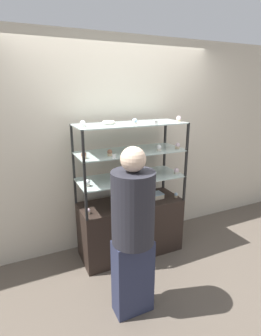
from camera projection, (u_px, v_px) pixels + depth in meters
The scene contains 28 objects.
ground_plane at pixel (131, 251), 3.36m from camera, with size 20.00×20.00×0.00m, color brown.
back_wall at pixel (117, 146), 3.32m from camera, with size 8.00×0.05×2.60m.
display_base at pixel (131, 227), 3.26m from camera, with size 1.24×0.50×0.69m.
display_riser_lower at pixel (131, 179), 3.07m from camera, with size 1.24×0.50×0.31m.
display_riser_middle at pixel (131, 153), 2.98m from camera, with size 1.24×0.50×0.31m.
display_riser_upper at pixel (131, 125), 2.89m from camera, with size 1.24×0.50×0.31m.
layer_cake_centerpiece at pixel (124, 173), 3.06m from camera, with size 0.19×0.19×0.10m.
sheet_cake_frosted at pixel (155, 196), 3.25m from camera, with size 0.19×0.14×0.06m.
cupcake_0 at pixel (88, 211), 2.84m from camera, with size 0.05×0.05×0.06m.
cupcake_1 at pixel (119, 205), 2.98m from camera, with size 0.05×0.05×0.06m.
cupcake_2 at pixel (147, 200), 3.13m from camera, with size 0.05×0.05×0.06m.
cupcake_3 at pixel (176, 195), 3.27m from camera, with size 0.05×0.05×0.06m.
price_tag_0 at pixel (141, 207), 2.96m from camera, with size 0.04×0.00×0.04m.
cupcake_4 at pixel (87, 183), 2.76m from camera, with size 0.06×0.06×0.08m.
cupcake_5 at pixel (176, 171), 3.16m from camera, with size 0.06×0.06×0.08m.
price_tag_1 at pixel (120, 184), 2.77m from camera, with size 0.04×0.00×0.04m.
cupcake_6 at pixel (84, 155), 2.64m from camera, with size 0.05×0.05×0.07m.
cupcake_7 at pixel (110, 153), 2.75m from camera, with size 0.05×0.05×0.07m.
cupcake_8 at pixel (136, 150), 2.87m from camera, with size 0.05×0.05×0.07m.
cupcake_9 at pixel (159, 148), 2.97m from camera, with size 0.05×0.05×0.07m.
cupcake_10 at pixel (178, 146), 3.08m from camera, with size 0.05×0.05×0.07m.
price_tag_2 at pixel (114, 156), 2.65m from camera, with size 0.04×0.00×0.04m.
cupcake_11 at pixel (83, 124), 2.61m from camera, with size 0.05×0.05×0.06m.
cupcake_12 at pixel (135, 121), 2.78m from camera, with size 0.05×0.05×0.06m.
cupcake_13 at pixel (179, 119), 3.02m from camera, with size 0.05×0.05×0.06m.
price_tag_3 at pixel (156, 123), 2.75m from camera, with size 0.04×0.00×0.04m.
donut_glazed at pixel (109, 122), 2.83m from camera, with size 0.14×0.14×0.03m.
customer_figure at pixel (133, 230), 2.23m from camera, with size 0.37×0.37×1.57m.
Camera 1 is at (-1.22, -2.63, 2.00)m, focal length 28.00 mm.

